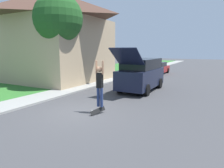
# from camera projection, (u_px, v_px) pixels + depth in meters

# --- Properties ---
(ground_plane) EXTENTS (120.00, 120.00, 0.00)m
(ground_plane) POSITION_uv_depth(u_px,v_px,m) (81.00, 111.00, 9.13)
(ground_plane) COLOR #3D3D3F
(lawn) EXTENTS (10.00, 80.00, 0.08)m
(lawn) POSITION_uv_depth(u_px,v_px,m) (50.00, 80.00, 18.09)
(lawn) COLOR #2D6B28
(lawn) RESTS_ON ground_plane
(sidewalk) EXTENTS (1.80, 80.00, 0.10)m
(sidewalk) POSITION_uv_depth(u_px,v_px,m) (90.00, 84.00, 16.02)
(sidewalk) COLOR gray
(sidewalk) RESTS_ON ground_plane
(house) EXTENTS (9.64, 8.56, 7.89)m
(house) POSITION_uv_depth(u_px,v_px,m) (52.00, 34.00, 18.06)
(house) COLOR tan
(house) RESTS_ON lawn
(lawn_tree_near) EXTENTS (3.39, 3.39, 6.52)m
(lawn_tree_near) POSITION_uv_depth(u_px,v_px,m) (58.00, 19.00, 13.69)
(lawn_tree_near) COLOR brown
(lawn_tree_near) RESTS_ON lawn
(suv_parked) EXTENTS (2.06, 5.42, 2.90)m
(suv_parked) POSITION_uv_depth(u_px,v_px,m) (141.00, 74.00, 13.68)
(suv_parked) COLOR black
(suv_parked) RESTS_ON ground_plane
(car_down_street) EXTENTS (1.90, 4.28, 1.36)m
(car_down_street) POSITION_uv_depth(u_px,v_px,m) (158.00, 68.00, 23.47)
(car_down_street) COLOR maroon
(car_down_street) RESTS_ON ground_plane
(skateboarder) EXTENTS (0.41, 0.23, 2.03)m
(skateboarder) POSITION_uv_depth(u_px,v_px,m) (100.00, 83.00, 8.63)
(skateboarder) COLOR navy
(skateboarder) RESTS_ON ground_plane
(skateboard) EXTENTS (0.34, 0.74, 0.32)m
(skateboard) POSITION_uv_depth(u_px,v_px,m) (98.00, 111.00, 8.69)
(skateboard) COLOR black
(skateboard) RESTS_ON ground_plane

